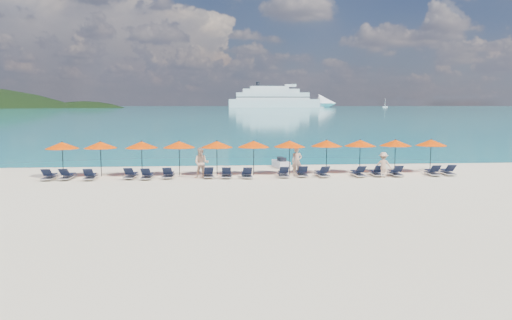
{
  "coord_description": "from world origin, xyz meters",
  "views": [
    {
      "loc": [
        -2.57,
        -27.07,
        4.6
      ],
      "look_at": [
        0.0,
        3.0,
        1.2
      ],
      "focal_mm": 35.0,
      "sensor_mm": 36.0,
      "label": 1
    }
  ],
  "objects": [
    {
      "name": "umbrella_2",
      "position": [
        -7.14,
        5.0,
        2.02
      ],
      "size": [
        2.1,
        2.1,
        2.28
      ],
      "color": "black",
      "rests_on": "ground"
    },
    {
      "name": "lounger_11",
      "position": [
        4.27,
        3.75,
        0.24
      ],
      "size": [
        0.75,
        1.74,
        0.66
      ],
      "rotation": [
        0.0,
        0.0,
        0.08
      ],
      "color": "silver",
      "rests_on": "ground"
    },
    {
      "name": "lounger_1",
      "position": [
        -11.51,
        3.97,
        0.24
      ],
      "size": [
        0.71,
        1.73,
        0.66
      ],
      "rotation": [
        0.0,
        0.0,
        -0.05
      ],
      "color": "silver",
      "rests_on": "ground"
    },
    {
      "name": "umbrella_9",
      "position": [
        9.54,
        5.2,
        2.02
      ],
      "size": [
        2.1,
        2.1,
        2.28
      ],
      "color": "black",
      "rests_on": "ground"
    },
    {
      "name": "umbrella_7",
      "position": [
        4.87,
        5.2,
        2.02
      ],
      "size": [
        2.1,
        2.1,
        2.28
      ],
      "color": "black",
      "rests_on": "ground"
    },
    {
      "name": "lounger_9",
      "position": [
        1.79,
        3.79,
        0.24
      ],
      "size": [
        0.69,
        1.73,
        0.66
      ],
      "rotation": [
        0.0,
        0.0,
        -0.04
      ],
      "color": "silver",
      "rests_on": "ground"
    },
    {
      "name": "ground",
      "position": [
        0.0,
        0.0,
        0.0
      ],
      "size": [
        1400.0,
        1400.0,
        0.0
      ],
      "primitive_type": "plane",
      "color": "beige"
    },
    {
      "name": "lounger_2",
      "position": [
        -10.1,
        3.76,
        0.24
      ],
      "size": [
        0.71,
        1.73,
        0.66
      ],
      "rotation": [
        0.0,
        0.0,
        0.05
      ],
      "color": "silver",
      "rests_on": "ground"
    },
    {
      "name": "sailboat_near",
      "position": [
        119.04,
        527.77,
        0.97
      ],
      "size": [
        5.16,
        1.72,
        9.46
      ],
      "color": "white",
      "rests_on": "ground"
    },
    {
      "name": "sailboat_far",
      "position": [
        216.4,
        596.99,
        1.16
      ],
      "size": [
        6.15,
        2.05,
        11.27
      ],
      "color": "white",
      "rests_on": "ground"
    },
    {
      "name": "lounger_5",
      "position": [
        -5.39,
        4.0,
        0.24
      ],
      "size": [
        0.68,
        1.72,
        0.66
      ],
      "rotation": [
        0.0,
        0.0,
        -0.04
      ],
      "color": "silver",
      "rests_on": "ground"
    },
    {
      "name": "lounger_16",
      "position": [
        12.57,
        3.86,
        0.24
      ],
      "size": [
        0.75,
        1.74,
        0.66
      ],
      "rotation": [
        0.0,
        0.0,
        -0.08
      ],
      "color": "silver",
      "rests_on": "ground"
    },
    {
      "name": "lounger_3",
      "position": [
        -7.69,
        4.0,
        0.24
      ],
      "size": [
        0.76,
        1.74,
        0.66
      ],
      "rotation": [
        0.0,
        0.0,
        -0.08
      ],
      "color": "silver",
      "rests_on": "ground"
    },
    {
      "name": "sea",
      "position": [
        0.0,
        660.0,
        0.01
      ],
      "size": [
        1600.0,
        1300.0,
        0.01
      ],
      "primitive_type": "cube",
      "color": "#1FA9B2",
      "rests_on": "ground"
    },
    {
      "name": "beachgoer_c",
      "position": [
        8.03,
        3.16,
        0.8
      ],
      "size": [
        1.12,
        0.74,
        1.6
      ],
      "primitive_type": "imported",
      "rotation": [
        0.0,
        0.0,
        2.86
      ],
      "color": "tan",
      "rests_on": "ground"
    },
    {
      "name": "umbrella_3",
      "position": [
        -4.77,
        5.06,
        2.02
      ],
      "size": [
        2.1,
        2.1,
        2.28
      ],
      "color": "black",
      "rests_on": "ground"
    },
    {
      "name": "lounger_12",
      "position": [
        6.59,
        3.69,
        0.24
      ],
      "size": [
        0.69,
        1.73,
        0.66
      ],
      "rotation": [
        0.0,
        0.0,
        0.04
      ],
      "color": "silver",
      "rests_on": "ground"
    },
    {
      "name": "umbrella_5",
      "position": [
        0.02,
        4.97,
        2.02
      ],
      "size": [
        2.1,
        2.1,
        2.28
      ],
      "color": "black",
      "rests_on": "ground"
    },
    {
      "name": "lounger_15",
      "position": [
        11.51,
        3.7,
        0.24
      ],
      "size": [
        0.79,
        1.75,
        0.66
      ],
      "rotation": [
        0.0,
        0.0,
        -0.1
      ],
      "color": "silver",
      "rests_on": "ground"
    },
    {
      "name": "lounger_6",
      "position": [
        -2.93,
        3.99,
        0.24
      ],
      "size": [
        0.79,
        1.75,
        0.66
      ],
      "rotation": [
        0.0,
        0.0,
        0.1
      ],
      "color": "silver",
      "rests_on": "ground"
    },
    {
      "name": "cruise_ship",
      "position": [
        86.09,
        600.69,
        9.92
      ],
      "size": [
        136.98,
        22.87,
        38.12
      ],
      "rotation": [
        0.0,
        0.0,
        -0.0
      ],
      "color": "white",
      "rests_on": "ground"
    },
    {
      "name": "lounger_7",
      "position": [
        -1.78,
        3.83,
        0.24
      ],
      "size": [
        0.69,
        1.72,
        0.66
      ],
      "rotation": [
        0.0,
        0.0,
        -0.04
      ],
      "color": "silver",
      "rests_on": "ground"
    },
    {
      "name": "lounger_8",
      "position": [
        -0.53,
        3.66,
        0.24
      ],
      "size": [
        0.66,
        1.71,
        0.66
      ],
      "rotation": [
        0.0,
        0.0,
        0.02
      ],
      "color": "silver",
      "rests_on": "ground"
    },
    {
      "name": "umbrella_4",
      "position": [
        -2.36,
        4.93,
        2.02
      ],
      "size": [
        2.1,
        2.1,
        2.28
      ],
      "color": "black",
      "rests_on": "ground"
    },
    {
      "name": "umbrella_6",
      "position": [
        2.37,
        4.96,
        2.02
      ],
      "size": [
        2.1,
        2.1,
        2.28
      ],
      "color": "black",
      "rests_on": "ground"
    },
    {
      "name": "lounger_4",
      "position": [
        -6.65,
        3.7,
        0.24
      ],
      "size": [
        0.7,
        1.73,
        0.66
      ],
      "rotation": [
        0.0,
        0.0,
        -0.05
      ],
      "color": "silver",
      "rests_on": "ground"
    },
    {
      "name": "umbrella_0",
      "position": [
        -12.03,
        4.95,
        2.02
      ],
      "size": [
        2.1,
        2.1,
        2.28
      ],
      "color": "black",
      "rests_on": "ground"
    },
    {
      "name": "headland_small",
      "position": [
        -150.0,
        560.0,
        -35.0
      ],
      "size": [
        162.0,
        126.0,
        85.5
      ],
      "color": "black",
      "rests_on": "ground"
    },
    {
      "name": "lounger_10",
      "position": [
        3.02,
        3.98,
        0.24
      ],
      "size": [
        0.71,
        1.73,
        0.66
      ],
      "rotation": [
        0.0,
        0.0,
        -0.06
      ],
      "color": "silver",
      "rests_on": "ground"
    },
    {
      "name": "lounger_14",
      "position": [
        9.04,
        3.7,
        0.24
      ],
      "size": [
        0.71,
        1.73,
        0.66
      ],
      "rotation": [
        0.0,
        0.0,
        -0.05
      ],
      "color": "silver",
      "rests_on": "ground"
    },
    {
      "name": "umbrella_1",
      "position": [
        -9.71,
        5.1,
        2.02
      ],
      "size": [
        2.1,
        2.1,
        2.28
      ],
      "color": "black",
      "rests_on": "ground"
    },
    {
      "name": "lounger_13",
      "position": [
        7.83,
        3.85,
        0.24
      ],
      "size": [
        0.69,
        1.72,
        0.66
      ],
      "rotation": [
        0.0,
        0.0,
        -0.04
      ],
      "color": "silver",
      "rests_on": "ground"
    },
    {
      "name": "beachgoer_a",
      "position": [
        2.75,
        4.36,
        0.92
      ],
      "size": [
        0.69,
        0.47,
        1.84
      ],
      "primitive_type": "imported",
      "rotation": [
        0.0,
        0.0,
        -0.04
      ],
      "color": "tan",
      "rests_on": "ground"
    },
    {
      "name": "jetski",
      "position": [
        2.3,
        8.54,
        0.31
      ],
      "size": [
        1.13,
        2.19,
        0.74
      ],
      "rotation": [
        0.0,
        0.0,
        0.17
      ],
      "color": "silver",
      "rests_on": "ground"
    },
    {
      "name": "beachgoer_b",
      "position": [
        -3.33,
        3.71,
        0.96
      ],
      "size": [
        1.01,
        0.68,
        1.92
      ],
      "primitive_type": "imported",
      "rotation": [
        0.0,
        0.0,
        -0.16
      ],
      "color": "tan",
      "rests_on": "ground"
    },
    {
      "name": "umbrella_8",
      "position": [
        7.12,
        5.18,
        2.02
      ],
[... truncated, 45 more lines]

